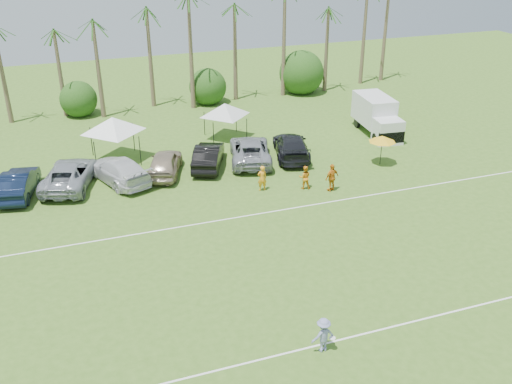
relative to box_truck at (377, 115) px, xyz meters
name	(u,v)px	position (x,y,z in m)	size (l,w,h in m)	color
field_lines	(245,275)	(-16.93, -16.22, -1.61)	(80.00, 12.10, 0.01)	white
palm_tree_3	(39,0)	(-24.93, 13.78, 8.44)	(2.40, 2.40, 11.90)	brown
palm_tree_4	(93,29)	(-20.93, 13.78, 5.86)	(2.40, 2.40, 8.90)	brown
palm_tree_5	(138,17)	(-16.93, 13.78, 6.73)	(2.40, 2.40, 9.90)	brown
palm_tree_6	(181,4)	(-12.93, 13.78, 7.59)	(2.40, 2.40, 10.90)	brown
palm_tree_8	(274,19)	(-3.93, 13.78, 5.86)	(2.40, 2.40, 8.90)	brown
palm_tree_9	(321,7)	(1.07, 13.78, 6.73)	(2.40, 2.40, 9.90)	brown
bush_tree_1	(77,92)	(-22.93, 14.78, 0.18)	(4.00, 4.00, 4.00)	brown
bush_tree_2	(203,81)	(-10.93, 14.78, 0.18)	(4.00, 4.00, 4.00)	brown
bush_tree_3	(296,72)	(-0.93, 14.78, 0.18)	(4.00, 4.00, 4.00)	brown
sideline_player_a	(262,178)	(-12.72, -7.12, -0.75)	(0.64, 0.42, 1.75)	orange
sideline_player_b	(305,177)	(-9.96, -7.81, -0.81)	(0.79, 0.61, 1.62)	orange
sideline_player_c	(332,178)	(-8.42, -8.71, -0.68)	(1.10, 0.46, 1.88)	orange
box_truck	(377,115)	(0.00, 0.00, 0.00)	(2.82, 6.07, 3.03)	silver
canopy_tent_left	(112,117)	(-21.16, 1.38, 1.72)	(4.81, 4.81, 3.90)	black
canopy_tent_right	(225,103)	(-12.18, 3.09, 1.34)	(4.26, 4.26, 3.45)	black
market_umbrella	(382,139)	(-3.05, -5.86, 0.35)	(1.97, 1.97, 2.20)	black
frisbee_player	(323,335)	(-15.67, -22.54, -0.82)	(1.09, 0.69, 1.61)	#7E84B3
parked_car_1	(18,183)	(-27.84, -2.59, -0.77)	(1.80, 5.18, 1.71)	black
parked_car_2	(70,174)	(-24.64, -2.21, -0.77)	(2.83, 6.14, 1.71)	#93989E
parked_car_3	(119,170)	(-21.44, -2.59, -0.77)	(2.39, 5.88, 1.71)	silver
parked_car_4	(165,163)	(-18.24, -2.39, -0.77)	(2.01, 5.01, 1.71)	gray
parked_car_5	(208,156)	(-15.04, -2.15, -0.77)	(1.80, 5.18, 1.71)	black
parked_car_6	(250,150)	(-11.84, -2.12, -0.77)	(2.83, 6.14, 1.71)	gray
parked_car_7	(291,146)	(-8.64, -2.33, -0.77)	(2.39, 5.88, 1.71)	black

